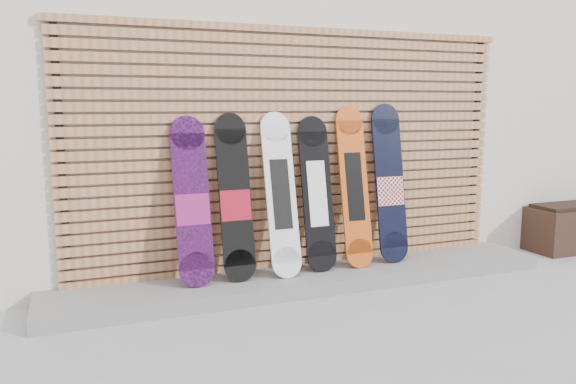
# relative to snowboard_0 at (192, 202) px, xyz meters

# --- Properties ---
(ground) EXTENTS (80.00, 80.00, 0.00)m
(ground) POSITION_rel_snowboard_0_xyz_m (1.18, -0.77, -0.81)
(ground) COLOR #979799
(ground) RESTS_ON ground
(building) EXTENTS (12.00, 5.00, 3.60)m
(building) POSITION_rel_snowboard_0_xyz_m (1.68, 2.73, 0.99)
(building) COLOR silver
(building) RESTS_ON ground
(concrete_step) EXTENTS (4.60, 0.70, 0.12)m
(concrete_step) POSITION_rel_snowboard_0_xyz_m (1.03, -0.09, -0.75)
(concrete_step) COLOR gray
(concrete_step) RESTS_ON ground
(slat_wall) EXTENTS (4.26, 0.08, 2.29)m
(slat_wall) POSITION_rel_snowboard_0_xyz_m (1.03, 0.20, 0.40)
(slat_wall) COLOR #A96E46
(slat_wall) RESTS_ON ground
(snowboard_0) EXTENTS (0.29, 0.34, 1.40)m
(snowboard_0) POSITION_rel_snowboard_0_xyz_m (0.00, 0.00, 0.00)
(snowboard_0) COLOR black
(snowboard_0) RESTS_ON concrete_step
(snowboard_1) EXTENTS (0.28, 0.33, 1.42)m
(snowboard_1) POSITION_rel_snowboard_0_xyz_m (0.37, 0.01, 0.01)
(snowboard_1) COLOR black
(snowboard_1) RESTS_ON concrete_step
(snowboard_2) EXTENTS (0.27, 0.37, 1.43)m
(snowboard_2) POSITION_rel_snowboard_0_xyz_m (0.78, -0.02, 0.02)
(snowboard_2) COLOR white
(snowboard_2) RESTS_ON concrete_step
(snowboard_3) EXTENTS (0.29, 0.32, 1.39)m
(snowboard_3) POSITION_rel_snowboard_0_xyz_m (1.14, 0.01, 0.00)
(snowboard_3) COLOR black
(snowboard_3) RESTS_ON concrete_step
(snowboard_4) EXTENTS (0.27, 0.33, 1.48)m
(snowboard_4) POSITION_rel_snowboard_0_xyz_m (1.52, 0.01, 0.05)
(snowboard_4) COLOR #D25416
(snowboard_4) RESTS_ON concrete_step
(snowboard_5) EXTENTS (0.30, 0.30, 1.50)m
(snowboard_5) POSITION_rel_snowboard_0_xyz_m (1.90, 0.02, 0.05)
(snowboard_5) COLOR black
(snowboard_5) RESTS_ON concrete_step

